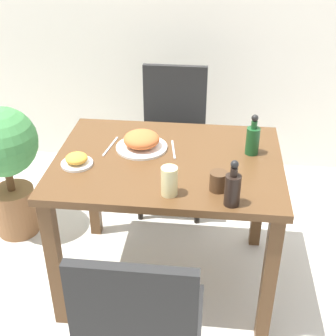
# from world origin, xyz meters

# --- Properties ---
(ground_plane) EXTENTS (16.00, 16.00, 0.00)m
(ground_plane) POSITION_xyz_m (0.00, 0.00, 0.00)
(ground_plane) COLOR beige
(dining_table) EXTENTS (1.06, 0.79, 0.74)m
(dining_table) POSITION_xyz_m (0.00, 0.00, 0.63)
(dining_table) COLOR brown
(dining_table) RESTS_ON ground_plane
(chair_near) EXTENTS (0.42, 0.42, 0.89)m
(chair_near) POSITION_xyz_m (-0.01, -0.79, 0.50)
(chair_near) COLOR black
(chair_near) RESTS_ON ground_plane
(chair_far) EXTENTS (0.42, 0.42, 0.89)m
(chair_far) POSITION_xyz_m (-0.05, 0.76, 0.50)
(chair_far) COLOR black
(chair_far) RESTS_ON ground_plane
(food_plate) EXTENTS (0.25, 0.25, 0.09)m
(food_plate) POSITION_xyz_m (-0.14, 0.09, 0.78)
(food_plate) COLOR white
(food_plate) RESTS_ON dining_table
(side_plate) EXTENTS (0.14, 0.14, 0.06)m
(side_plate) POSITION_xyz_m (-0.40, -0.10, 0.76)
(side_plate) COLOR white
(side_plate) RESTS_ON dining_table
(drink_cup) EXTENTS (0.07, 0.07, 0.08)m
(drink_cup) POSITION_xyz_m (0.23, -0.24, 0.78)
(drink_cup) COLOR #4C331E
(drink_cup) RESTS_ON dining_table
(juice_glass) EXTENTS (0.07, 0.07, 0.12)m
(juice_glass) POSITION_xyz_m (0.04, -0.29, 0.80)
(juice_glass) COLOR beige
(juice_glass) RESTS_ON dining_table
(sauce_bottle) EXTENTS (0.06, 0.06, 0.20)m
(sauce_bottle) POSITION_xyz_m (0.39, 0.10, 0.81)
(sauce_bottle) COLOR #194C23
(sauce_bottle) RESTS_ON dining_table
(condiment_bottle) EXTENTS (0.06, 0.06, 0.20)m
(condiment_bottle) POSITION_xyz_m (0.29, -0.34, 0.81)
(condiment_bottle) COLOR black
(condiment_bottle) RESTS_ON dining_table
(fork_utensil) EXTENTS (0.04, 0.20, 0.00)m
(fork_utensil) POSITION_xyz_m (-0.29, 0.09, 0.74)
(fork_utensil) COLOR silver
(fork_utensil) RESTS_ON dining_table
(spoon_utensil) EXTENTS (0.04, 0.18, 0.00)m
(spoon_utensil) POSITION_xyz_m (0.02, 0.09, 0.74)
(spoon_utensil) COLOR silver
(spoon_utensil) RESTS_ON dining_table
(potted_plant_left) EXTENTS (0.39, 0.39, 0.81)m
(potted_plant_left) POSITION_xyz_m (-0.96, 0.31, 0.51)
(potted_plant_left) COLOR brown
(potted_plant_left) RESTS_ON ground_plane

